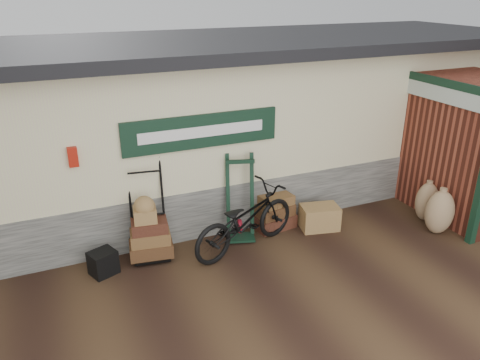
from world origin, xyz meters
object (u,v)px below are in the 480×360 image
black_trunk (103,263)px  wicker_hamper (319,217)px  suitcase_stack (275,211)px  porter_trolley (147,208)px  bicycle (245,216)px  green_barrow (240,197)px

black_trunk → wicker_hamper: bearing=-1.0°
suitcase_stack → black_trunk: (-3.09, -0.29, -0.13)m
porter_trolley → bicycle: bearing=-9.6°
bicycle → wicker_hamper: bearing=-103.5°
wicker_hamper → suitcase_stack: bearing=154.3°
green_barrow → wicker_hamper: size_ratio=2.24×
black_trunk → porter_trolley: bearing=21.0°
green_barrow → suitcase_stack: size_ratio=2.08×
black_trunk → green_barrow: bearing=5.7°
wicker_hamper → black_trunk: wicker_hamper is taller
porter_trolley → green_barrow: porter_trolley is taller
green_barrow → suitcase_stack: 0.82m
porter_trolley → black_trunk: size_ratio=4.35×
green_barrow → suitcase_stack: (0.70, 0.05, -0.43)m
bicycle → black_trunk: bearing=67.4°
suitcase_stack → wicker_hamper: 0.82m
suitcase_stack → green_barrow: bearing=-176.0°
black_trunk → bicycle: bearing=-4.6°
porter_trolley → green_barrow: size_ratio=1.10×
wicker_hamper → bicycle: 1.59m
green_barrow → porter_trolley: bearing=-165.4°
suitcase_stack → black_trunk: 3.11m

